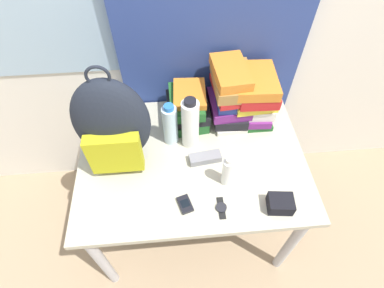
{
  "coord_description": "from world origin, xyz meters",
  "views": [
    {
      "loc": [
        -0.07,
        -0.44,
        1.88
      ],
      "look_at": [
        0.0,
        0.39,
        0.81
      ],
      "focal_mm": 28.0,
      "sensor_mm": 36.0,
      "label": 1
    }
  ],
  "objects_px": {
    "book_stack_center": "(231,94)",
    "sports_bottle": "(190,124)",
    "book_stack_right": "(253,97)",
    "camera_pouch": "(280,204)",
    "backpack": "(112,125)",
    "sunglasses_case": "(205,158)",
    "water_bottle": "(170,125)",
    "cell_phone": "(185,204)",
    "wristwatch": "(221,208)",
    "book_stack_left": "(188,107)",
    "sunscreen_bottle": "(228,171)"
  },
  "relations": [
    {
      "from": "camera_pouch",
      "to": "book_stack_center",
      "type": "bearing_deg",
      "value": 103.92
    },
    {
      "from": "book_stack_left",
      "to": "sunscreen_bottle",
      "type": "distance_m",
      "value": 0.42
    },
    {
      "from": "backpack",
      "to": "sunglasses_case",
      "type": "height_order",
      "value": "backpack"
    },
    {
      "from": "book_stack_left",
      "to": "camera_pouch",
      "type": "distance_m",
      "value": 0.65
    },
    {
      "from": "wristwatch",
      "to": "book_stack_left",
      "type": "bearing_deg",
      "value": 100.93
    },
    {
      "from": "cell_phone",
      "to": "sunglasses_case",
      "type": "height_order",
      "value": "sunglasses_case"
    },
    {
      "from": "book_stack_center",
      "to": "sunglasses_case",
      "type": "relative_size",
      "value": 2.08
    },
    {
      "from": "book_stack_left",
      "to": "camera_pouch",
      "type": "relative_size",
      "value": 2.32
    },
    {
      "from": "cell_phone",
      "to": "wristwatch",
      "type": "distance_m",
      "value": 0.16
    },
    {
      "from": "book_stack_center",
      "to": "cell_phone",
      "type": "bearing_deg",
      "value": -118.21
    },
    {
      "from": "camera_pouch",
      "to": "sunglasses_case",
      "type": "bearing_deg",
      "value": 136.58
    },
    {
      "from": "sports_bottle",
      "to": "sunglasses_case",
      "type": "distance_m",
      "value": 0.18
    },
    {
      "from": "cell_phone",
      "to": "camera_pouch",
      "type": "relative_size",
      "value": 0.82
    },
    {
      "from": "sports_bottle",
      "to": "sunscreen_bottle",
      "type": "height_order",
      "value": "sports_bottle"
    },
    {
      "from": "camera_pouch",
      "to": "wristwatch",
      "type": "xyz_separation_m",
      "value": [
        -0.25,
        0.02,
        -0.03
      ]
    },
    {
      "from": "camera_pouch",
      "to": "wristwatch",
      "type": "distance_m",
      "value": 0.25
    },
    {
      "from": "book_stack_center",
      "to": "sports_bottle",
      "type": "xyz_separation_m",
      "value": [
        -0.21,
        -0.15,
        -0.03
      ]
    },
    {
      "from": "book_stack_center",
      "to": "sports_bottle",
      "type": "distance_m",
      "value": 0.26
    },
    {
      "from": "book_stack_center",
      "to": "water_bottle",
      "type": "height_order",
      "value": "book_stack_center"
    },
    {
      "from": "water_bottle",
      "to": "cell_phone",
      "type": "relative_size",
      "value": 2.6
    },
    {
      "from": "camera_pouch",
      "to": "wristwatch",
      "type": "relative_size",
      "value": 1.11
    },
    {
      "from": "book_stack_right",
      "to": "sports_bottle",
      "type": "bearing_deg",
      "value": -155.34
    },
    {
      "from": "sunglasses_case",
      "to": "backpack",
      "type": "bearing_deg",
      "value": 171.71
    },
    {
      "from": "cell_phone",
      "to": "sports_bottle",
      "type": "bearing_deg",
      "value": 81.52
    },
    {
      "from": "book_stack_left",
      "to": "wristwatch",
      "type": "distance_m",
      "value": 0.54
    },
    {
      "from": "book_stack_right",
      "to": "sports_bottle",
      "type": "xyz_separation_m",
      "value": [
        -0.33,
        -0.15,
        -0.0
      ]
    },
    {
      "from": "sunscreen_bottle",
      "to": "camera_pouch",
      "type": "distance_m",
      "value": 0.26
    },
    {
      "from": "backpack",
      "to": "wristwatch",
      "type": "relative_size",
      "value": 5.18
    },
    {
      "from": "wristwatch",
      "to": "camera_pouch",
      "type": "bearing_deg",
      "value": -3.75
    },
    {
      "from": "water_bottle",
      "to": "cell_phone",
      "type": "bearing_deg",
      "value": -83.54
    },
    {
      "from": "book_stack_right",
      "to": "wristwatch",
      "type": "height_order",
      "value": "book_stack_right"
    },
    {
      "from": "book_stack_center",
      "to": "water_bottle",
      "type": "xyz_separation_m",
      "value": [
        -0.31,
        -0.13,
        -0.05
      ]
    },
    {
      "from": "book_stack_right",
      "to": "water_bottle",
      "type": "distance_m",
      "value": 0.44
    },
    {
      "from": "sunscreen_bottle",
      "to": "wristwatch",
      "type": "distance_m",
      "value": 0.16
    },
    {
      "from": "backpack",
      "to": "book_stack_center",
      "type": "relative_size",
      "value": 1.63
    },
    {
      "from": "backpack",
      "to": "sunglasses_case",
      "type": "bearing_deg",
      "value": -8.29
    },
    {
      "from": "book_stack_right",
      "to": "sunscreen_bottle",
      "type": "bearing_deg",
      "value": -115.26
    },
    {
      "from": "water_bottle",
      "to": "wristwatch",
      "type": "height_order",
      "value": "water_bottle"
    },
    {
      "from": "backpack",
      "to": "sunglasses_case",
      "type": "distance_m",
      "value": 0.45
    },
    {
      "from": "cell_phone",
      "to": "wristwatch",
      "type": "relative_size",
      "value": 0.9
    },
    {
      "from": "book_stack_center",
      "to": "sunscreen_bottle",
      "type": "distance_m",
      "value": 0.41
    },
    {
      "from": "book_stack_center",
      "to": "water_bottle",
      "type": "relative_size",
      "value": 1.35
    },
    {
      "from": "book_stack_center",
      "to": "book_stack_right",
      "type": "bearing_deg",
      "value": -1.3
    },
    {
      "from": "backpack",
      "to": "water_bottle",
      "type": "distance_m",
      "value": 0.28
    },
    {
      "from": "wristwatch",
      "to": "sports_bottle",
      "type": "bearing_deg",
      "value": 105.37
    },
    {
      "from": "sports_bottle",
      "to": "camera_pouch",
      "type": "distance_m",
      "value": 0.53
    },
    {
      "from": "backpack",
      "to": "sports_bottle",
      "type": "distance_m",
      "value": 0.35
    },
    {
      "from": "sunscreen_bottle",
      "to": "backpack",
      "type": "bearing_deg",
      "value": 159.07
    },
    {
      "from": "water_bottle",
      "to": "sunscreen_bottle",
      "type": "relative_size",
      "value": 1.36
    },
    {
      "from": "book_stack_right",
      "to": "camera_pouch",
      "type": "xyz_separation_m",
      "value": [
        0.02,
        -0.54,
        -0.11
      ]
    }
  ]
}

